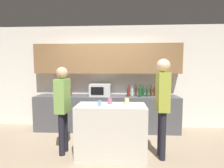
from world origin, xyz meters
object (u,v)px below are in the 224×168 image
(toaster, at_px, (66,92))
(bottle_2, at_px, (136,91))
(cup_2, at_px, (100,103))
(bottle_4, at_px, (143,92))
(person_center, at_px, (63,103))
(bottle_3, at_px, (140,92))
(bottle_6, at_px, (151,92))
(bottle_1, at_px, (132,92))
(bottle_5, at_px, (147,92))
(cup_1, at_px, (110,101))
(microwave, at_px, (100,90))
(person_left, at_px, (163,99))
(bottle_7, at_px, (155,92))
(potted_plant, at_px, (168,89))
(bottle_0, at_px, (128,92))
(cup_0, at_px, (127,101))

(toaster, bearing_deg, bottle_2, 3.43)
(cup_2, bearing_deg, bottle_4, 59.21)
(toaster, relative_size, person_center, 0.16)
(bottle_3, height_order, bottle_4, bottle_3)
(bottle_2, height_order, bottle_6, bottle_2)
(bottle_1, bearing_deg, bottle_5, -11.42)
(cup_1, height_order, person_center, person_center)
(microwave, bearing_deg, person_left, -46.60)
(bottle_2, xyz_separation_m, bottle_7, (0.48, 0.00, -0.02))
(bottle_2, relative_size, bottle_3, 1.00)
(toaster, relative_size, bottle_7, 1.10)
(toaster, relative_size, bottle_3, 0.88)
(bottle_4, xyz_separation_m, bottle_5, (0.09, -0.11, 0.01))
(bottle_5, xyz_separation_m, cup_1, (-0.84, -1.21, -0.00))
(potted_plant, distance_m, bottle_0, 0.98)
(bottle_2, xyz_separation_m, person_left, (0.35, -1.44, 0.05))
(microwave, distance_m, bottle_0, 0.71)
(microwave, relative_size, toaster, 2.00)
(bottle_0, xyz_separation_m, bottle_7, (0.67, 0.16, -0.02))
(cup_2, bearing_deg, cup_0, 19.02)
(microwave, height_order, person_center, person_center)
(cup_2, height_order, person_center, person_center)
(bottle_2, bearing_deg, toaster, -176.57)
(person_center, bearing_deg, toaster, -161.16)
(bottle_1, height_order, person_left, person_left)
(bottle_2, xyz_separation_m, person_center, (-1.43, -1.38, -0.05))
(potted_plant, height_order, bottle_2, potted_plant)
(bottle_5, height_order, cup_1, bottle_5)
(bottle_1, xyz_separation_m, bottle_3, (0.19, -0.14, 0.02))
(bottle_1, bearing_deg, person_center, -135.00)
(bottle_3, xyz_separation_m, bottle_4, (0.09, 0.17, -0.02))
(bottle_7, distance_m, cup_0, 1.57)
(bottle_3, relative_size, cup_1, 2.76)
(toaster, xyz_separation_m, person_center, (0.36, -1.27, -0.03))
(potted_plant, distance_m, person_left, 1.40)
(person_left, relative_size, person_center, 1.09)
(potted_plant, bearing_deg, cup_2, -136.39)
(bottle_3, height_order, bottle_5, bottle_3)
(microwave, distance_m, cup_2, 1.45)
(potted_plant, xyz_separation_m, bottle_2, (-0.78, 0.11, -0.08))
(bottle_0, xyz_separation_m, person_center, (-1.24, -1.23, -0.04))
(microwave, relative_size, cup_1, 4.88)
(potted_plant, xyz_separation_m, bottle_6, (-0.39, 0.09, -0.10))
(bottle_2, height_order, cup_0, bottle_2)
(cup_0, relative_size, cup_1, 1.12)
(potted_plant, relative_size, cup_0, 3.30)
(bottle_1, height_order, cup_0, bottle_1)
(bottle_2, distance_m, bottle_7, 0.48)
(bottle_3, distance_m, person_left, 1.28)
(bottle_5, bearing_deg, person_center, -143.57)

